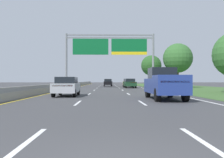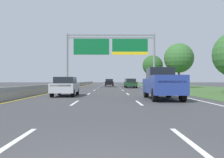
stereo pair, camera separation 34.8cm
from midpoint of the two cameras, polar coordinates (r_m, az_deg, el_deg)
name	(u,v)px [view 1 (the left image)]	position (r m, az deg, el deg)	size (l,w,h in m)	color
ground_plane	(108,88)	(38.57, -1.16, -2.22)	(220.00, 220.00, 0.00)	#3D3D3F
lane_striping	(108,89)	(38.11, -1.16, -2.24)	(11.96, 106.00, 0.01)	white
grass_verge_right	(196,88)	(41.01, 18.74, -2.08)	(14.00, 110.00, 0.02)	#3D602D
median_barrier_concrete	(66,86)	(39.12, -10.88, -1.67)	(0.60, 110.00, 0.85)	gray
overhead_sign_gantry	(110,49)	(41.45, -0.74, 6.98)	(15.06, 0.42, 9.19)	gray
pickup_truck_blue	(164,84)	(17.05, 11.54, -1.05)	(2.03, 5.41, 2.20)	navy
car_gold_right_lane_sedan	(128,83)	(48.12, 3.47, -0.86)	(1.93, 4.45, 1.57)	#A38438
car_darkgreen_right_lane_sedan	(130,83)	(41.46, 3.90, -0.96)	(1.94, 4.45, 1.57)	#193D23
car_silver_left_lane_sedan	(67,86)	(20.52, -10.99, -1.64)	(1.89, 4.43, 1.57)	#B2B5BA
car_black_centre_lane_sedan	(108,82)	(53.13, -1.16, -0.81)	(1.87, 4.42, 1.57)	black
roadside_tree_mid	(178,58)	(43.86, 14.88, 4.72)	(5.08, 5.08, 7.68)	#4C3823
roadside_tree_far	(151,66)	(56.51, 8.98, 3.13)	(4.63, 4.63, 6.99)	#4C3823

